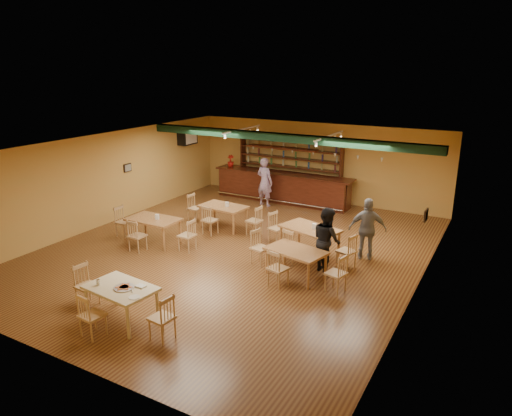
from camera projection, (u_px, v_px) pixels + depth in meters
The scene contains 23 objects.
floor at pixel (236, 250), 13.48m from camera, with size 12.00×12.00×0.00m, color #532D17.
ceiling_beam at pixel (281, 137), 14.97m from camera, with size 10.00×0.30×0.25m, color black.
track_rail_left at pixel (242, 129), 16.29m from camera, with size 0.05×2.50×0.05m, color white.
track_rail_right at pixel (329, 136), 14.80m from camera, with size 0.05×2.50×0.05m, color white.
ac_unit at pixel (187, 137), 18.53m from camera, with size 0.34×0.70×0.48m, color white.
picture_left at pixel (127, 168), 16.13m from camera, with size 0.04×0.34×0.28m, color black.
picture_right at pixel (426, 215), 11.08m from camera, with size 0.04×0.34×0.28m, color black.
bar_counter at pixel (282, 187), 18.11m from camera, with size 5.56×0.85×1.13m, color #37150B.
back_bar_hutch at pixel (289, 169), 18.47m from camera, with size 4.30×0.40×2.28m, color #37150B.
poinsettia at pixel (231, 161), 18.96m from camera, with size 0.27×0.27×0.47m, color red.
dining_table_a at pixel (224, 217), 15.22m from camera, with size 1.48×0.89×0.74m, color #8F5E32.
dining_table_b at pixel (309, 241), 13.07m from camera, with size 1.58×0.95×0.79m, color #8F5E32.
dining_table_c at pixel (154, 231), 13.92m from camera, with size 1.53×0.92×0.76m, color #8F5E32.
dining_table_d at pixel (296, 263), 11.69m from camera, with size 1.45×0.87×0.73m, color #8F5E32.
near_table at pixel (122, 304), 9.67m from camera, with size 1.44×0.92×0.77m, color beige.
pizza_tray at pixel (124, 288), 9.51m from camera, with size 0.40×0.40×0.01m, color silver.
parmesan_shaker at pixel (98, 282), 9.63m from camera, with size 0.07×0.07×0.11m, color #EAE5C6.
napkin_stack at pixel (141, 286), 9.56m from camera, with size 0.20×0.15×0.03m, color white.
pizza_server at pixel (132, 288), 9.48m from camera, with size 0.32×0.09×0.00m, color silver.
side_plate at pixel (134, 297), 9.13m from camera, with size 0.22×0.22×0.01m, color white.
patron_bar at pixel (265, 182), 17.47m from camera, with size 0.67×0.44×1.83m, color #7A4597.
patron_right_a at pixel (327, 240), 11.90m from camera, with size 0.82×0.64×1.70m, color black.
patron_right_b at pixel (368, 229), 12.66m from camera, with size 1.00×0.42×1.71m, color gray.
Camera 1 is at (6.60, -10.66, 5.11)m, focal length 33.00 mm.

